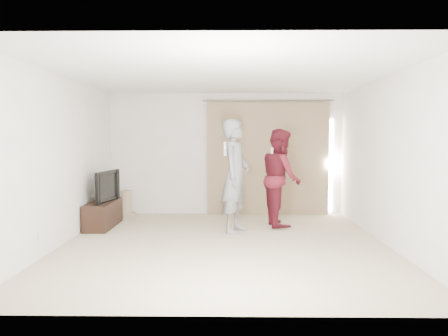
{
  "coord_description": "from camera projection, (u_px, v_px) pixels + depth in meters",
  "views": [
    {
      "loc": [
        0.09,
        -6.68,
        1.66
      ],
      "look_at": [
        -0.02,
        1.2,
        1.1
      ],
      "focal_mm": 35.0,
      "sensor_mm": 36.0,
      "label": 1
    }
  ],
  "objects": [
    {
      "name": "floor",
      "position": [
        224.0,
        244.0,
        6.78
      ],
      "size": [
        5.5,
        5.5,
        0.0
      ],
      "primitive_type": "plane",
      "color": "#BFAD8F",
      "rests_on": "ground"
    },
    {
      "name": "tv_console",
      "position": [
        103.0,
        214.0,
        8.09
      ],
      "size": [
        0.42,
        1.23,
        0.47
      ],
      "primitive_type": "cube",
      "color": "black",
      "rests_on": "ground"
    },
    {
      "name": "wall_back",
      "position": [
        226.0,
        154.0,
        9.43
      ],
      "size": [
        5.0,
        0.04,
        2.6
      ],
      "primitive_type": "cube",
      "color": "silver",
      "rests_on": "ground"
    },
    {
      "name": "tv",
      "position": [
        103.0,
        186.0,
        8.05
      ],
      "size": [
        0.26,
        1.01,
        0.57
      ],
      "primitive_type": "imported",
      "rotation": [
        0.0,
        0.0,
        1.44
      ],
      "color": "black",
      "rests_on": "tv_console"
    },
    {
      "name": "ceiling",
      "position": [
        224.0,
        75.0,
        6.6
      ],
      "size": [
        5.0,
        5.5,
        0.01
      ],
      "primitive_type": "cube",
      "color": "white",
      "rests_on": "wall_back"
    },
    {
      "name": "scratching_post",
      "position": [
        126.0,
        206.0,
        9.19
      ],
      "size": [
        0.41,
        0.41,
        0.54
      ],
      "color": "#9D856B",
      "rests_on": "ground"
    },
    {
      "name": "person_woman",
      "position": [
        281.0,
        177.0,
        8.17
      ],
      "size": [
        0.79,
        0.96,
        1.82
      ],
      "color": "#59141F",
      "rests_on": "ground"
    },
    {
      "name": "wall_left",
      "position": [
        62.0,
        161.0,
        6.73
      ],
      "size": [
        0.04,
        5.5,
        2.6
      ],
      "color": "silver",
      "rests_on": "ground"
    },
    {
      "name": "person_man",
      "position": [
        235.0,
        176.0,
        7.62
      ],
      "size": [
        0.68,
        0.83,
        1.97
      ],
      "color": "slate",
      "rests_on": "ground"
    },
    {
      "name": "curtain",
      "position": [
        268.0,
        159.0,
        9.36
      ],
      "size": [
        2.8,
        0.11,
        2.46
      ],
      "color": "tan",
      "rests_on": "ground"
    }
  ]
}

